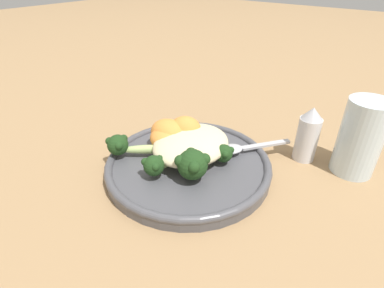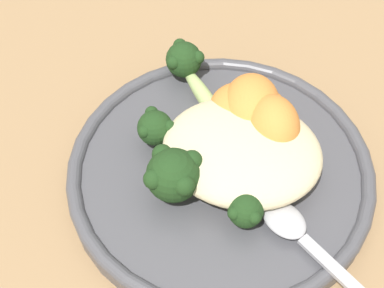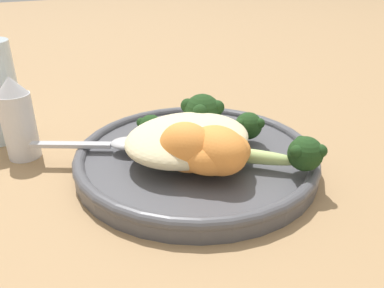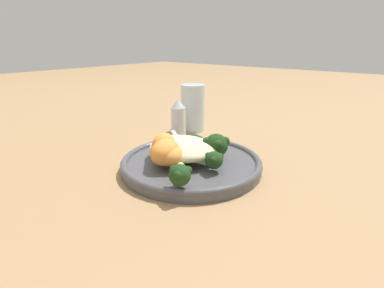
# 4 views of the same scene
# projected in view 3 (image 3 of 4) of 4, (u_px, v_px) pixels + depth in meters

# --- Properties ---
(ground_plane) EXTENTS (4.00, 4.00, 0.00)m
(ground_plane) POSITION_uv_depth(u_px,v_px,m) (204.00, 171.00, 0.38)
(ground_plane) COLOR #9E7A51
(plate) EXTENTS (0.25, 0.25, 0.02)m
(plate) POSITION_uv_depth(u_px,v_px,m) (200.00, 155.00, 0.39)
(plate) COLOR #4C4C51
(plate) RESTS_ON ground_plane
(quinoa_mound) EXTENTS (0.13, 0.11, 0.03)m
(quinoa_mound) POSITION_uv_depth(u_px,v_px,m) (188.00, 138.00, 0.36)
(quinoa_mound) COLOR beige
(quinoa_mound) RESTS_ON plate
(broccoli_stalk_0) EXTENTS (0.09, 0.10, 0.03)m
(broccoli_stalk_0) POSITION_uv_depth(u_px,v_px,m) (283.00, 154.00, 0.34)
(broccoli_stalk_0) COLOR #ADC675
(broccoli_stalk_0) RESTS_ON plate
(broccoli_stalk_1) EXTENTS (0.09, 0.03, 0.03)m
(broccoli_stalk_1) POSITION_uv_depth(u_px,v_px,m) (236.00, 132.00, 0.39)
(broccoli_stalk_1) COLOR #ADC675
(broccoli_stalk_1) RESTS_ON plate
(broccoli_stalk_2) EXTENTS (0.07, 0.08, 0.04)m
(broccoli_stalk_2) POSITION_uv_depth(u_px,v_px,m) (202.00, 115.00, 0.41)
(broccoli_stalk_2) COLOR #ADC675
(broccoli_stalk_2) RESTS_ON plate
(broccoli_stalk_3) EXTENTS (0.04, 0.08, 0.03)m
(broccoli_stalk_3) POSITION_uv_depth(u_px,v_px,m) (158.00, 131.00, 0.39)
(broccoli_stalk_3) COLOR #ADC675
(broccoli_stalk_3) RESTS_ON plate
(sweet_potato_chunk_0) EXTENTS (0.08, 0.06, 0.04)m
(sweet_potato_chunk_0) POSITION_uv_depth(u_px,v_px,m) (215.00, 152.00, 0.33)
(sweet_potato_chunk_0) COLOR orange
(sweet_potato_chunk_0) RESTS_ON plate
(sweet_potato_chunk_1) EXTENTS (0.06, 0.06, 0.05)m
(sweet_potato_chunk_1) POSITION_uv_depth(u_px,v_px,m) (187.00, 147.00, 0.33)
(sweet_potato_chunk_1) COLOR orange
(sweet_potato_chunk_1) RESTS_ON plate
(sweet_potato_chunk_2) EXTENTS (0.06, 0.07, 0.04)m
(sweet_potato_chunk_2) POSITION_uv_depth(u_px,v_px,m) (217.00, 150.00, 0.33)
(sweet_potato_chunk_2) COLOR orange
(sweet_potato_chunk_2) RESTS_ON plate
(spoon) EXTENTS (0.11, 0.09, 0.01)m
(spoon) POSITION_uv_depth(u_px,v_px,m) (114.00, 144.00, 0.38)
(spoon) COLOR #B7B7BC
(spoon) RESTS_ON plate
(salt_shaker) EXTENTS (0.03, 0.03, 0.09)m
(salt_shaker) POSITION_uv_depth(u_px,v_px,m) (18.00, 119.00, 0.39)
(salt_shaker) COLOR silver
(salt_shaker) RESTS_ON ground_plane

